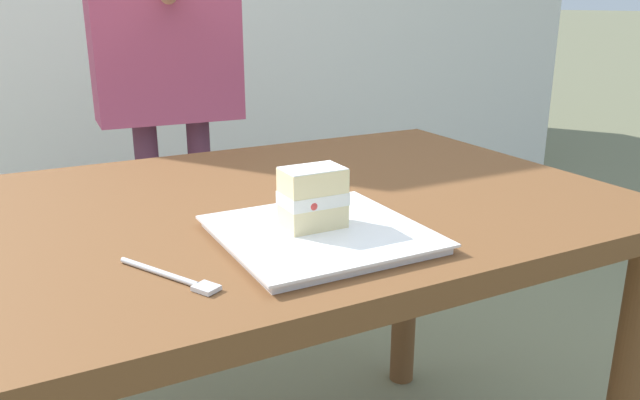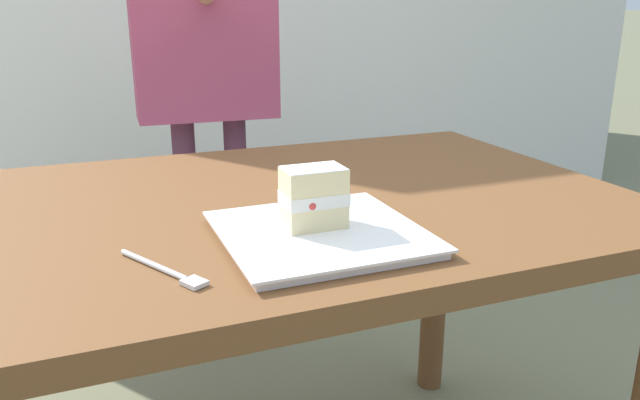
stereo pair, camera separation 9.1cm
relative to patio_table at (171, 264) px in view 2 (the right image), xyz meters
name	(u,v)px [view 2 (the right image)]	position (x,y,z in m)	size (l,w,h in m)	color
patio_table	(171,264)	(0.00, 0.00, 0.00)	(1.66, 0.84, 0.75)	brown
dessert_plate	(320,234)	(0.19, -0.21, 0.10)	(0.29, 0.29, 0.02)	white
cake_slice	(314,197)	(0.19, -0.20, 0.16)	(0.09, 0.07, 0.09)	beige
dessert_fork	(166,270)	(-0.04, -0.25, 0.10)	(0.09, 0.16, 0.01)	silver
diner_person	(204,34)	(0.25, 0.84, 0.34)	(0.42, 0.54, 1.49)	#5D3049
parked_car_far	(258,12)	(5.60, 18.55, 0.14)	(4.28, 3.73, 1.52)	black
parked_car_extra	(165,12)	(3.31, 22.48, 0.12)	(2.06, 4.07, 1.46)	navy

